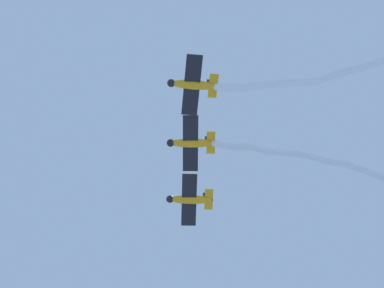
# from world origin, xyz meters

# --- Properties ---
(airplane_lead) EXTENTS (7.32, 5.50, 1.81)m
(airplane_lead) POSITION_xyz_m (6.57, 4.15, 85.58)
(airplane_lead) COLOR orange
(airplane_left_wing) EXTENTS (7.30, 5.48, 1.81)m
(airplane_left_wing) POSITION_xyz_m (-0.78, 3.22, 85.88)
(airplane_left_wing) COLOR orange
(smoke_trail_left_wing) EXTENTS (7.19, 19.14, 1.49)m
(smoke_trail_left_wing) POSITION_xyz_m (2.09, -8.64, 85.50)
(smoke_trail_left_wing) COLOR white
(airplane_right_wing) EXTENTS (7.35, 5.56, 1.81)m
(airplane_right_wing) POSITION_xyz_m (-8.14, 2.29, 85.58)
(airplane_right_wing) COLOR orange
(smoke_trail_right_wing) EXTENTS (2.93, 21.84, 4.22)m
(smoke_trail_right_wing) POSITION_xyz_m (-7.11, -10.83, 87.08)
(smoke_trail_right_wing) COLOR white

